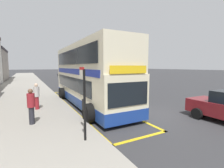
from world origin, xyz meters
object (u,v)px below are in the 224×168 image
object	(u,v)px
double_decker_bus	(88,77)
bus_stop_sign	(84,98)
pedestrian_further_back	(31,105)
pedestrian_waiting_near_sign	(37,95)
parked_car_silver_far	(62,73)

from	to	relation	value
double_decker_bus	bus_stop_sign	distance (m)	6.25
bus_stop_sign	pedestrian_further_back	xyz separation A→B (m)	(-1.68, 2.71, -0.67)
double_decker_bus	pedestrian_waiting_near_sign	xyz separation A→B (m)	(-3.56, -0.30, -1.02)
bus_stop_sign	parked_car_silver_far	size ratio (longest dim) A/B	0.64
bus_stop_sign	double_decker_bus	bearing A→B (deg)	68.80
bus_stop_sign	pedestrian_further_back	size ratio (longest dim) A/B	1.60
double_decker_bus	pedestrian_further_back	xyz separation A→B (m)	(-3.94, -3.10, -1.01)
double_decker_bus	bus_stop_sign	size ratio (longest dim) A/B	4.02
pedestrian_waiting_near_sign	pedestrian_further_back	xyz separation A→B (m)	(-0.38, -2.80, 0.01)
bus_stop_sign	pedestrian_waiting_near_sign	world-z (taller)	bus_stop_sign
pedestrian_further_back	pedestrian_waiting_near_sign	bearing A→B (deg)	82.23
double_decker_bus	parked_car_silver_far	bearing A→B (deg)	81.92
parked_car_silver_far	pedestrian_further_back	size ratio (longest dim) A/B	2.49
pedestrian_waiting_near_sign	pedestrian_further_back	world-z (taller)	pedestrian_further_back
bus_stop_sign	pedestrian_further_back	distance (m)	3.26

